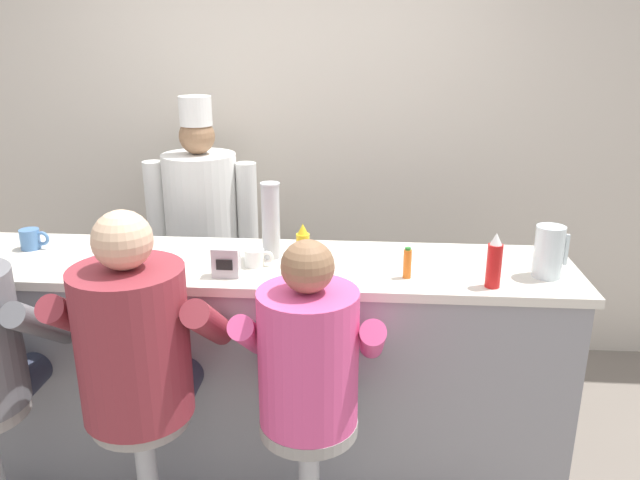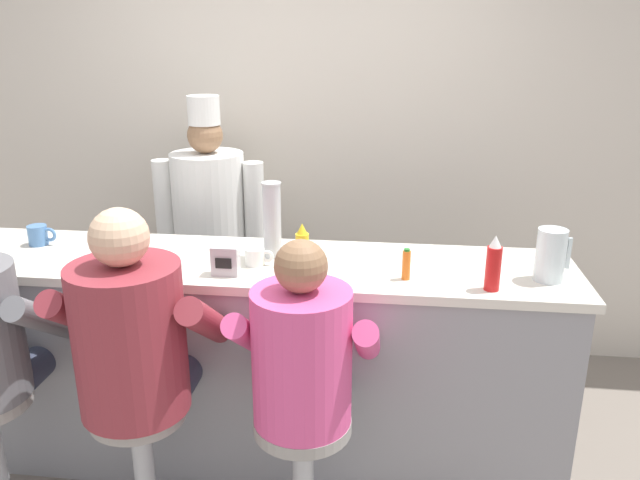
% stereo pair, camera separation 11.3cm
% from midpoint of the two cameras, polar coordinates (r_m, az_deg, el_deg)
% --- Properties ---
extents(wall_back, '(10.00, 0.06, 2.70)m').
position_cam_midpoint_polar(wall_back, '(3.98, -3.93, 8.66)').
color(wall_back, beige).
rests_on(wall_back, ground_plane).
extents(diner_counter, '(2.90, 0.64, 1.04)m').
position_cam_midpoint_polar(diner_counter, '(3.07, -7.01, -11.06)').
color(diner_counter, gray).
rests_on(diner_counter, ground_plane).
extents(ketchup_bottle_red, '(0.06, 0.06, 0.23)m').
position_cam_midpoint_polar(ketchup_bottle_red, '(2.59, 14.45, -1.97)').
color(ketchup_bottle_red, red).
rests_on(ketchup_bottle_red, diner_counter).
extents(mustard_bottle_yellow, '(0.06, 0.06, 0.22)m').
position_cam_midpoint_polar(mustard_bottle_yellow, '(2.68, -2.78, -0.86)').
color(mustard_bottle_yellow, yellow).
rests_on(mustard_bottle_yellow, diner_counter).
extents(hot_sauce_bottle_orange, '(0.03, 0.03, 0.14)m').
position_cam_midpoint_polar(hot_sauce_bottle_orange, '(2.64, 6.77, -2.13)').
color(hot_sauce_bottle_orange, orange).
rests_on(hot_sauce_bottle_orange, diner_counter).
extents(water_pitcher_clear, '(0.14, 0.12, 0.22)m').
position_cam_midpoint_polar(water_pitcher_clear, '(2.77, 19.09, -1.02)').
color(water_pitcher_clear, silver).
rests_on(water_pitcher_clear, diner_counter).
extents(breakfast_plate, '(0.25, 0.25, 0.05)m').
position_cam_midpoint_polar(breakfast_plate, '(2.90, -15.55, -1.85)').
color(breakfast_plate, white).
rests_on(breakfast_plate, diner_counter).
extents(cereal_bowl, '(0.15, 0.15, 0.05)m').
position_cam_midpoint_polar(cereal_bowl, '(2.89, -21.15, -2.30)').
color(cereal_bowl, white).
rests_on(cereal_bowl, diner_counter).
extents(coffee_mug_blue, '(0.14, 0.09, 0.10)m').
position_cam_midpoint_polar(coffee_mug_blue, '(3.30, -25.80, 0.08)').
color(coffee_mug_blue, '#4C7AB2').
rests_on(coffee_mug_blue, diner_counter).
extents(coffee_mug_white, '(0.13, 0.09, 0.08)m').
position_cam_midpoint_polar(coffee_mug_white, '(2.78, -7.08, -1.62)').
color(coffee_mug_white, white).
rests_on(coffee_mug_white, diner_counter).
extents(cup_stack_steel, '(0.09, 0.09, 0.35)m').
position_cam_midpoint_polar(cup_stack_steel, '(2.83, -5.66, 1.77)').
color(cup_stack_steel, '#B7BABF').
rests_on(cup_stack_steel, diner_counter).
extents(napkin_dispenser_chrome, '(0.12, 0.07, 0.13)m').
position_cam_midpoint_polar(napkin_dispenser_chrome, '(2.67, -9.79, -2.01)').
color(napkin_dispenser_chrome, silver).
rests_on(napkin_dispenser_chrome, diner_counter).
extents(diner_seated_maroon, '(0.64, 0.63, 1.44)m').
position_cam_midpoint_polar(diner_seated_maroon, '(2.55, -17.56, -9.58)').
color(diner_seated_maroon, '#B2B5BA').
rests_on(diner_seated_maroon, ground_plane).
extents(diner_seated_pink, '(0.57, 0.56, 1.34)m').
position_cam_midpoint_polar(diner_seated_pink, '(2.41, -2.38, -11.61)').
color(diner_seated_pink, '#B2B5BA').
rests_on(diner_seated_pink, ground_plane).
extents(cook_in_whites_near, '(0.66, 0.42, 1.69)m').
position_cam_midpoint_polar(cook_in_whites_near, '(3.75, -11.53, 1.10)').
color(cook_in_whites_near, '#232328').
rests_on(cook_in_whites_near, ground_plane).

